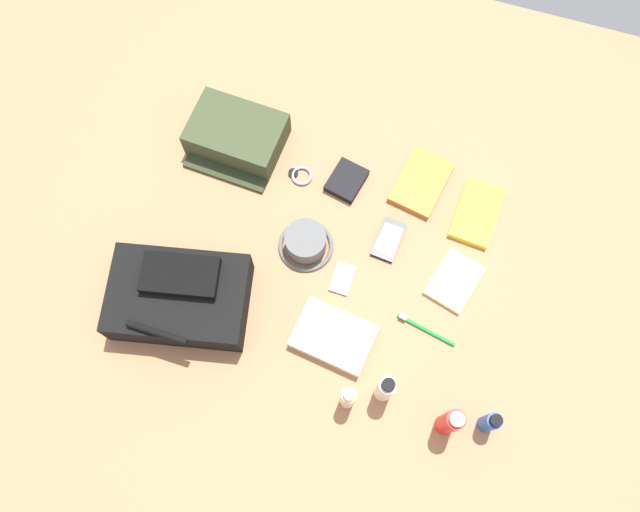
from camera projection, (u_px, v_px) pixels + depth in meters
ground_plane at (320, 262)px, 1.73m from camera, size 2.64×2.02×0.02m
backpack at (179, 296)px, 1.62m from camera, size 0.39×0.30×0.13m
toiletry_pouch at (237, 136)px, 1.79m from camera, size 0.27×0.23×0.09m
bucket_hat at (306, 243)px, 1.70m from camera, size 0.15×0.15×0.07m
deodorant_spray at (490, 422)px, 1.52m from camera, size 0.04×0.04×0.12m
sunscreen_spray at (450, 422)px, 1.49m from camera, size 0.05×0.05×0.17m
toothpaste_tube at (385, 389)px, 1.52m from camera, size 0.04×0.04×0.16m
lotion_bottle at (348, 398)px, 1.53m from camera, size 0.04×0.04×0.14m
paperback_novel at (477, 213)px, 1.75m from camera, size 0.12×0.19×0.02m
travel_guidebook at (421, 183)px, 1.78m from camera, size 0.16×0.20×0.02m
cell_phone at (389, 240)px, 1.73m from camera, size 0.07×0.13×0.01m
media_player at (342, 279)px, 1.69m from camera, size 0.05×0.08×0.01m
wristwatch at (301, 175)px, 1.79m from camera, size 0.07×0.06×0.01m
toothbrush at (423, 328)px, 1.65m from camera, size 0.16×0.04×0.02m
wallet at (347, 181)px, 1.78m from camera, size 0.11×0.13×0.02m
notepad at (454, 281)px, 1.69m from camera, size 0.15×0.17×0.02m
folded_towel at (334, 337)px, 1.63m from camera, size 0.22×0.16×0.04m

